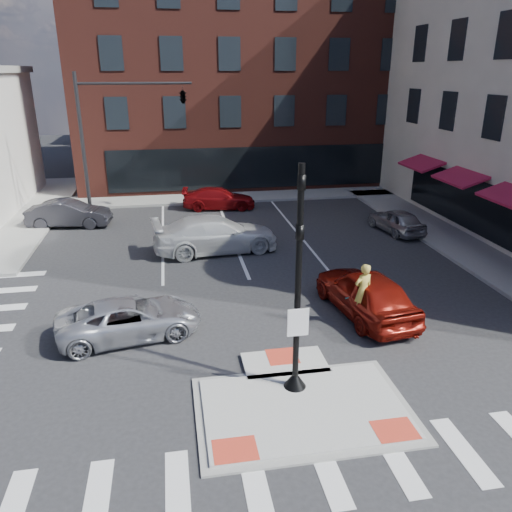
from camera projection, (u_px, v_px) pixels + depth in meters
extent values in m
plane|color=#28282B|center=(298.00, 399.00, 13.05)|extent=(120.00, 120.00, 0.00)
cube|color=gray|center=(303.00, 410.00, 12.58)|extent=(5.40, 3.60, 0.06)
cube|color=#A8A8A3|center=(303.00, 409.00, 12.57)|extent=(5.00, 3.20, 0.12)
cube|color=#A8A8A3|center=(285.00, 364.00, 14.50)|extent=(2.40, 1.40, 0.12)
cube|color=red|center=(235.00, 450.00, 11.13)|extent=(1.00, 0.80, 0.01)
cube|color=red|center=(395.00, 430.00, 11.74)|extent=(1.00, 0.80, 0.01)
cube|color=red|center=(282.00, 356.00, 14.76)|extent=(0.90, 0.90, 0.01)
cube|color=gray|center=(35.00, 213.00, 29.69)|extent=(3.00, 20.00, 0.15)
cube|color=gray|center=(464.00, 247.00, 23.99)|extent=(3.00, 24.00, 0.15)
cube|color=gray|center=(260.00, 195.00, 33.80)|extent=(26.00, 3.00, 0.15)
cube|color=#512019|center=(238.00, 77.00, 40.42)|extent=(24.00, 18.00, 15.00)
cube|color=black|center=(257.00, 167.00, 34.12)|extent=(20.00, 0.12, 2.80)
cube|color=black|center=(492.00, 213.00, 23.61)|extent=(0.12, 16.00, 2.60)
cube|color=#AE173C|center=(483.00, 186.00, 23.03)|extent=(1.46, 3.00, 0.58)
cube|color=#AE173C|center=(421.00, 163.00, 28.56)|extent=(1.46, 3.00, 0.58)
cube|color=slate|center=(156.00, 97.00, 58.61)|extent=(10.00, 12.00, 10.00)
cube|color=brown|center=(261.00, 87.00, 62.21)|extent=(12.00, 12.00, 12.00)
cone|color=black|center=(295.00, 379.00, 13.30)|extent=(0.60, 0.60, 0.45)
cylinder|color=black|center=(298.00, 281.00, 12.29)|extent=(0.16, 0.16, 5.80)
cube|color=white|center=(298.00, 323.00, 12.57)|extent=(0.55, 0.04, 0.75)
imported|color=black|center=(301.00, 197.00, 11.56)|extent=(0.18, 0.22, 1.10)
imported|color=black|center=(299.00, 246.00, 11.98)|extent=(0.18, 0.22, 1.10)
cylinder|color=black|center=(83.00, 150.00, 27.04)|extent=(0.20, 0.20, 8.00)
cylinder|color=black|center=(135.00, 83.00, 26.33)|extent=(6.00, 0.14, 0.14)
imported|color=black|center=(183.00, 95.00, 26.94)|extent=(0.48, 2.24, 0.90)
imported|color=silver|center=(130.00, 318.00, 15.92)|extent=(4.82, 2.84, 1.26)
imported|color=maroon|center=(366.00, 293.00, 17.30)|extent=(2.60, 5.05, 1.64)
imported|color=silver|center=(216.00, 234.00, 23.36)|extent=(6.04, 3.01, 1.69)
imported|color=#2B2A30|center=(69.00, 214.00, 27.16)|extent=(4.53, 2.00, 1.45)
imported|color=#A1A2A8|center=(396.00, 221.00, 26.21)|extent=(2.08, 3.92, 1.27)
imported|color=maroon|center=(219.00, 198.00, 30.69)|extent=(4.59, 2.26, 1.28)
imported|color=#3F3F44|center=(361.00, 315.00, 16.50)|extent=(1.11, 1.91, 0.95)
imported|color=gold|center=(363.00, 290.00, 16.19)|extent=(0.76, 0.60, 1.82)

